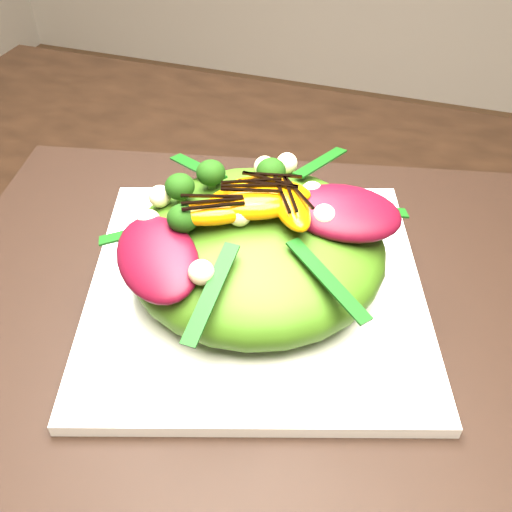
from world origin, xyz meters
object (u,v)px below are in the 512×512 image
(lettuce_mound, at_px, (256,248))
(orange_segment, at_px, (255,184))
(placemat, at_px, (256,294))
(salad_bowl, at_px, (256,277))
(plate_base, at_px, (256,288))

(lettuce_mound, relative_size, orange_segment, 3.24)
(placemat, distance_m, orange_segment, 0.10)
(placemat, bearing_deg, salad_bowl, 180.00)
(salad_bowl, bearing_deg, orange_segment, 110.51)
(plate_base, bearing_deg, salad_bowl, -90.00)
(placemat, distance_m, lettuce_mound, 0.05)
(salad_bowl, height_order, lettuce_mound, lettuce_mound)
(orange_segment, bearing_deg, placemat, -69.49)
(placemat, distance_m, plate_base, 0.01)
(salad_bowl, relative_size, lettuce_mound, 1.05)
(lettuce_mound, bearing_deg, plate_base, 90.00)
(placemat, relative_size, orange_segment, 8.71)
(lettuce_mound, bearing_deg, placemat, 0.00)
(lettuce_mound, xyz_separation_m, orange_segment, (-0.01, 0.03, 0.04))
(plate_base, xyz_separation_m, salad_bowl, (0.00, -0.00, 0.01))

